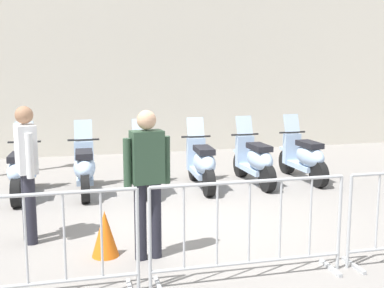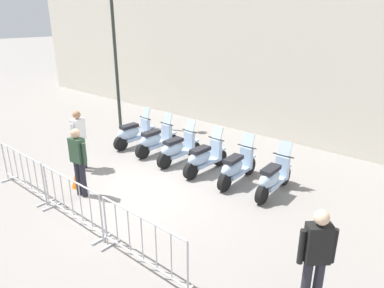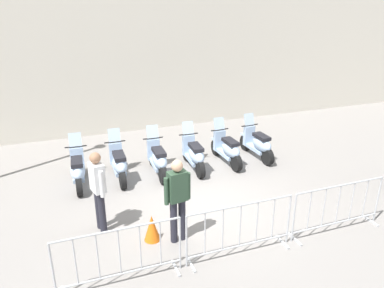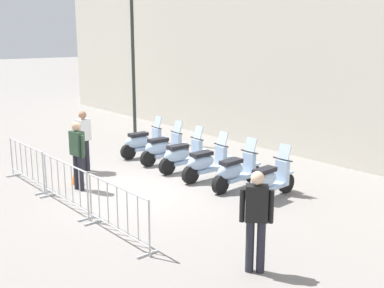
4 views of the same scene
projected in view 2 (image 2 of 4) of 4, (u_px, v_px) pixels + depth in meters
The scene contains 15 objects.
ground_plane at pixel (141, 191), 8.96m from camera, with size 120.00×120.00×0.00m, color gray.
motorcycle_0 at pixel (134, 133), 11.80m from camera, with size 0.56×1.72×1.24m.
motorcycle_1 at pixel (155, 140), 11.17m from camera, with size 0.56×1.73×1.24m.
motorcycle_2 at pixel (178, 149), 10.48m from camera, with size 0.56×1.72×1.24m.
motorcycle_3 at pixel (204, 158), 9.83m from camera, with size 0.56×1.72×1.24m.
motorcycle_4 at pixel (236, 167), 9.22m from camera, with size 0.61×1.72×1.24m.
motorcycle_5 at pixel (273, 178), 8.64m from camera, with size 0.61×1.72×1.24m.
barrier_segment_0 at pixel (23, 172), 8.77m from camera, with size 2.11×0.61×1.07m.
barrier_segment_1 at pixel (72, 201), 7.43m from camera, with size 2.11×0.61×1.07m.
barrier_segment_2 at pixel (142, 243), 6.08m from camera, with size 2.11×0.61×1.07m.
street_lamp at pixel (113, 28), 12.83m from camera, with size 0.36×0.36×6.17m.
officer_near_row_end at pixel (316, 256), 5.06m from camera, with size 0.40×0.43×1.73m.
officer_mid_plaza at pixel (78, 159), 8.41m from camera, with size 0.54×0.30×1.73m.
officer_by_barriers at pixel (79, 137), 9.89m from camera, with size 0.33×0.52×1.73m.
traffic_cone at pixel (77, 177), 9.08m from camera, with size 0.32×0.32×0.55m, color orange.
Camera 2 is at (6.60, -4.67, 4.26)m, focal length 33.12 mm.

